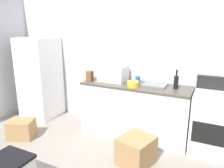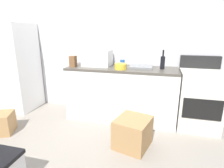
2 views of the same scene
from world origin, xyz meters
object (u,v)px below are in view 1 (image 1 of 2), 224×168
Objects in this scene: refrigerator at (40,78)px; knife_block at (90,76)px; stove_oven at (213,123)px; mixing_bowl at (133,84)px; cardboard_box_medium at (136,151)px; cardboard_box_large at (21,129)px; microwave at (113,73)px; coffee_mug at (138,79)px; wine_bottle at (176,82)px.

refrigerator is 1.27m from knife_block.
stove_oven is at bearing 4.03° from knife_block.
mixing_bowl reaches higher than cardboard_box_medium.
cardboard_box_medium reaches higher than cardboard_box_large.
mixing_bowl is at bearing -23.86° from microwave.
coffee_mug is 0.56× the size of knife_block.
wine_bottle is 3.00× the size of coffee_mug.
refrigerator reaches higher than cardboard_box_large.
knife_block is at bearing 150.07° from cardboard_box_medium.
refrigerator reaches higher than cardboard_box_medium.
stove_oven is 1.34m from coffee_mug.
microwave is at bearing 27.28° from knife_block.
coffee_mug is (0.41, 0.11, -0.09)m from microwave.
stove_oven is 2.47× the size of cardboard_box_medium.
refrigerator is at bearing -179.03° from stove_oven.
knife_block reaches higher than coffee_mug.
mixing_bowl is (0.81, -0.01, -0.04)m from knife_block.
stove_oven reaches higher than cardboard_box_large.
stove_oven is 1.23m from cardboard_box_medium.
wine_bottle is 1.58× the size of mixing_bowl.
mixing_bowl is 1.03m from cardboard_box_medium.
cardboard_box_large is 0.89× the size of cardboard_box_medium.
microwave is 0.44m from coffee_mug.
microwave is 1.53× the size of wine_bottle.
stove_oven is at bearing -1.57° from microwave.
knife_block is (-1.44, -0.17, -0.02)m from wine_bottle.
microwave is at bearing 156.14° from mixing_bowl.
knife_block reaches higher than cardboard_box_large.
knife_block is 1.51m from cardboard_box_medium.
cardboard_box_medium is (2.37, -0.73, -0.61)m from refrigerator.
wine_bottle is 1.45m from knife_block.
knife_block is (-0.78, -0.30, 0.04)m from coffee_mug.
stove_oven reaches higher than cardboard_box_medium.
mixing_bowl is 0.43× the size of cardboard_box_medium.
mixing_bowl is at bearing -0.73° from knife_block.
cardboard_box_large is (-0.87, -0.82, -0.83)m from knife_block.
coffee_mug is at bearing 6.02° from refrigerator.
refrigerator is 5.39× the size of wine_bottle.
coffee_mug reaches higher than cardboard_box_large.
stove_oven is 6.11× the size of knife_block.
stove_oven is 2.09m from knife_block.
cardboard_box_medium is at bearing -138.94° from stove_oven.
wine_bottle is 0.75× the size of cardboard_box_large.
wine_bottle is 0.66m from mixing_bowl.
wine_bottle is at bearing 6.54° from knife_block.
cardboard_box_large is (0.39, -0.91, -0.65)m from refrigerator.
microwave is at bearing 3.56° from refrigerator.
coffee_mug is (2.03, 0.21, 0.14)m from refrigerator.
stove_oven is at bearing 41.06° from cardboard_box_medium.
microwave is 1.03× the size of cardboard_box_medium.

